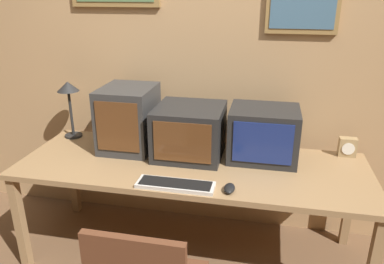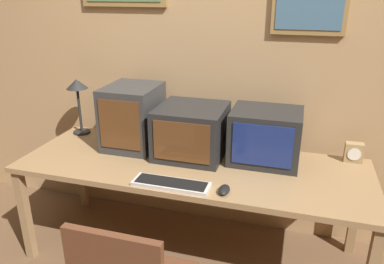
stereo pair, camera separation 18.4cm
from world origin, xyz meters
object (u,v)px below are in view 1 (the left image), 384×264
Objects in this scene: keyboard_main at (175,185)px; mouse_near_keyboard at (229,188)px; monitor_left at (129,118)px; desk_lamp at (69,94)px; desk_clock at (347,147)px; monitor_center at (190,131)px; monitor_right at (263,134)px.

keyboard_main is 0.31m from mouse_near_keyboard.
monitor_left is 0.52m from desk_lamp.
mouse_near_keyboard is at bearing -24.90° from desk_lamp.
keyboard_main is 4.09× the size of mouse_near_keyboard.
keyboard_main is at bearing -32.03° from desk_lamp.
keyboard_main is 3.48× the size of desk_clock.
monitor_center is 0.49m from monitor_right.
monitor_center reaches higher than mouse_near_keyboard.
mouse_near_keyboard is at bearing -31.97° from monitor_left.
desk_lamp is (-1.42, 0.10, 0.16)m from monitor_right.
monitor_right is at bearing 5.48° from monitor_center.
desk_clock is (1.04, 0.19, -0.10)m from monitor_center.
monitor_right is 0.59m from desk_clock.
monitor_center is 1.01× the size of monitor_right.
mouse_near_keyboard is 0.96m from desk_clock.
monitor_center is 0.99× the size of keyboard_main.
monitor_left is 0.44m from monitor_center.
mouse_near_keyboard is at bearing -138.71° from desk_clock.
monitor_left is 0.92m from mouse_near_keyboard.
desk_clock reaches higher than mouse_near_keyboard.
monitor_left is at bearing -12.45° from desk_lamp.
monitor_left is at bearing 133.01° from keyboard_main.
monitor_right is 0.70m from keyboard_main.
mouse_near_keyboard is 1.42m from desk_lamp.
mouse_near_keyboard is 0.26× the size of desk_lamp.
desk_clock is 0.30× the size of desk_lamp.
mouse_near_keyboard is (-0.16, -0.49, -0.15)m from monitor_right.
monitor_right is (0.48, 0.05, 0.00)m from monitor_center.
desk_clock is at bearing 32.09° from keyboard_main.
mouse_near_keyboard reaches higher than keyboard_main.
keyboard_main is 1.21m from desk_clock.
monitor_right reaches higher than keyboard_main.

